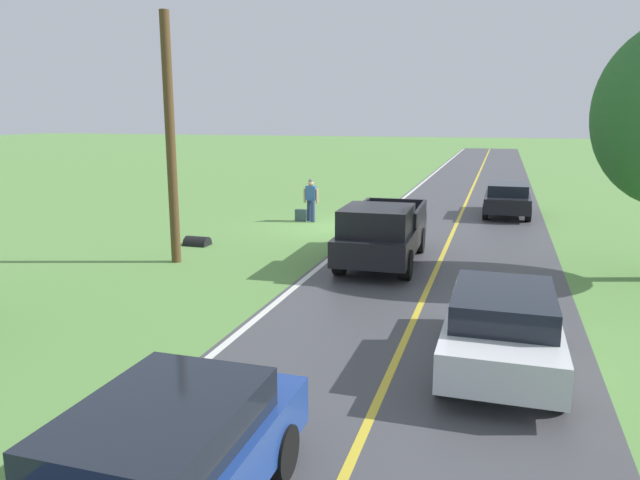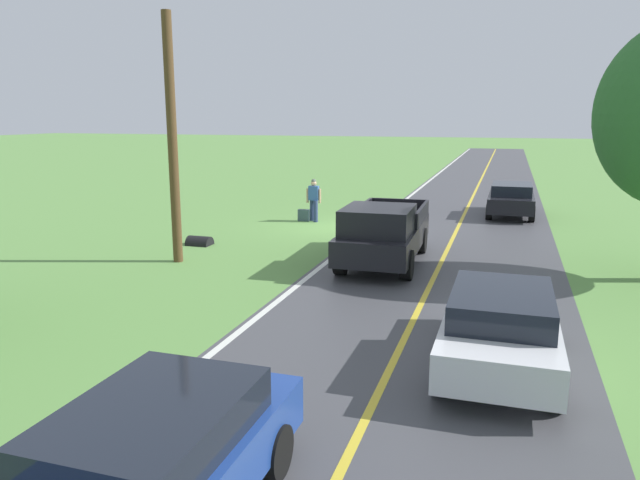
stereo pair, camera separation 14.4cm
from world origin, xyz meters
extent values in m
plane|color=#609347|center=(0.00, 0.00, 0.00)|extent=(200.00, 200.00, 0.00)
cube|color=#47474C|center=(-4.56, 0.00, 0.00)|extent=(6.84, 120.00, 0.00)
cube|color=silver|center=(-1.32, 0.00, 0.01)|extent=(0.16, 117.60, 0.00)
cube|color=gold|center=(-4.56, 0.00, 0.01)|extent=(0.14, 117.60, 0.00)
cylinder|color=navy|center=(1.11, -0.78, 0.44)|extent=(0.18, 0.18, 0.88)
cylinder|color=navy|center=(1.34, -1.01, 0.44)|extent=(0.18, 0.18, 0.88)
cube|color=#335999|center=(1.22, -0.89, 1.17)|extent=(0.41, 0.28, 0.58)
sphere|color=tan|center=(1.22, -0.89, 1.57)|extent=(0.23, 0.23, 0.23)
sphere|color=#4C564C|center=(1.22, -0.89, 1.65)|extent=(0.20, 0.20, 0.20)
cube|color=#591E19|center=(1.23, -1.09, 1.20)|extent=(0.33, 0.21, 0.44)
cylinder|color=tan|center=(0.96, -0.88, 1.06)|extent=(0.10, 0.10, 0.58)
cylinder|color=tan|center=(1.48, -0.86, 1.06)|extent=(0.10, 0.10, 0.58)
cube|color=#384C56|center=(1.64, -0.83, 0.24)|extent=(0.47, 0.22, 0.48)
cube|color=black|center=(-2.94, 5.09, 0.75)|extent=(2.14, 5.45, 0.70)
cube|color=black|center=(-2.97, 6.27, 1.46)|extent=(1.90, 2.21, 0.72)
cube|color=black|center=(-2.97, 6.27, 1.53)|extent=(1.71, 1.34, 0.43)
cube|color=black|center=(-3.85, 3.98, 1.33)|extent=(0.18, 3.03, 0.45)
cube|color=black|center=(-1.97, 4.03, 1.33)|extent=(0.18, 3.03, 0.45)
cube|color=black|center=(-2.87, 2.49, 1.33)|extent=(1.84, 0.15, 0.45)
cylinder|color=black|center=(-3.88, 6.81, 0.40)|extent=(0.32, 0.81, 0.80)
cylinder|color=black|center=(-2.08, 6.86, 0.40)|extent=(0.32, 0.81, 0.80)
cylinder|color=black|center=(-3.80, 3.51, 0.40)|extent=(0.32, 0.81, 0.80)
cylinder|color=black|center=(-2.00, 3.56, 0.40)|extent=(0.32, 0.81, 0.80)
cube|color=silver|center=(-6.33, 11.88, 0.64)|extent=(1.86, 4.41, 0.62)
cube|color=black|center=(-6.33, 12.08, 1.18)|extent=(1.64, 2.38, 0.46)
cylinder|color=black|center=(-5.49, 10.48, 0.33)|extent=(0.24, 0.66, 0.66)
cylinder|color=black|center=(-7.18, 10.49, 0.33)|extent=(0.24, 0.66, 0.66)
cylinder|color=black|center=(-5.48, 13.28, 0.33)|extent=(0.24, 0.66, 0.66)
cylinder|color=black|center=(-7.17, 13.29, 0.33)|extent=(0.24, 0.66, 0.66)
cube|color=black|center=(-2.98, 17.30, 1.18)|extent=(1.64, 2.38, 0.46)
cylinder|color=black|center=(-3.83, 16.11, 0.33)|extent=(0.24, 0.66, 0.66)
cylinder|color=black|center=(-2.14, 16.10, 0.33)|extent=(0.24, 0.66, 0.66)
cube|color=black|center=(-6.48, -4.84, 0.64)|extent=(1.87, 4.41, 0.62)
cube|color=black|center=(-6.48, -4.64, 1.18)|extent=(1.64, 2.39, 0.46)
cylinder|color=black|center=(-5.64, -6.25, 0.33)|extent=(0.24, 0.66, 0.66)
cylinder|color=black|center=(-7.33, -6.24, 0.33)|extent=(0.24, 0.66, 0.66)
cylinder|color=black|center=(-5.63, -3.45, 0.33)|extent=(0.24, 0.66, 0.66)
cylinder|color=black|center=(-7.32, -3.44, 0.33)|extent=(0.24, 0.66, 0.66)
cylinder|color=brown|center=(2.95, 6.87, 3.56)|extent=(0.28, 0.28, 7.11)
cylinder|color=black|center=(3.48, 4.60, 0.00)|extent=(0.80, 0.60, 0.60)
camera|label=1|loc=(-6.16, 22.17, 4.28)|focal=33.57mm
camera|label=2|loc=(-6.30, 22.13, 4.28)|focal=33.57mm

